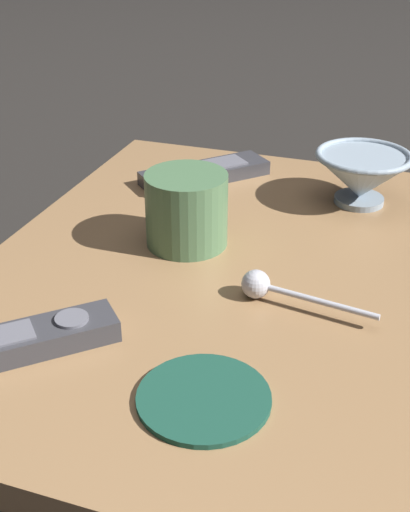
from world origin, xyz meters
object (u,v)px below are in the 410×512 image
Objects in this scene: tv_remote_near at (205,173)px; drink_coaster at (204,398)px; teaspoon at (265,286)px; cereal_bowl at (362,175)px; tv_remote_far at (20,342)px; coffee_mug at (187,210)px.

drink_coaster is (0.43, 0.15, -0.01)m from tv_remote_near.
drink_coaster is (0.16, -0.01, -0.01)m from teaspoon.
cereal_bowl is 0.21m from tv_remote_near.
tv_remote_far is (0.41, -0.24, -0.03)m from cereal_bowl.
teaspoon is 1.26× the size of drink_coaster.
cereal_bowl is 0.47m from tv_remote_far.
cereal_bowl reaches higher than tv_remote_near.
coffee_mug is 0.67× the size of teaspoon.
tv_remote_near is 1.54× the size of drink_coaster.
teaspoon reaches higher than drink_coaster.
tv_remote_far is at bearing -15.64° from coffee_mug.
tv_remote_far is at bearing -92.55° from drink_coaster.
tv_remote_near is at bearing -167.19° from coffee_mug.
tv_remote_far is at bearing -49.72° from teaspoon.
tv_remote_far is 1.42× the size of drink_coaster.
coffee_mug is 0.60× the size of tv_remote_far.
coffee_mug is 0.85× the size of drink_coaster.
cereal_bowl reaches higher than tv_remote_far.
coffee_mug is 0.55× the size of tv_remote_near.
teaspoon is (0.09, 0.11, -0.03)m from coffee_mug.
drink_coaster is (0.01, 0.17, -0.01)m from tv_remote_far.
tv_remote_far is 0.17m from drink_coaster.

